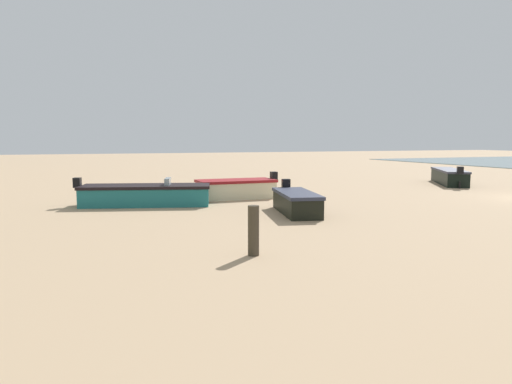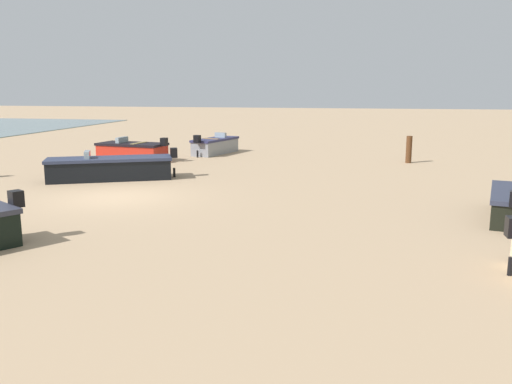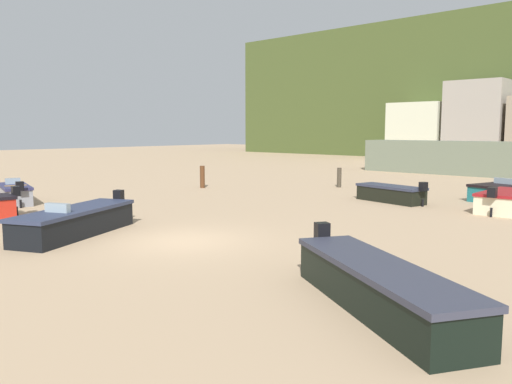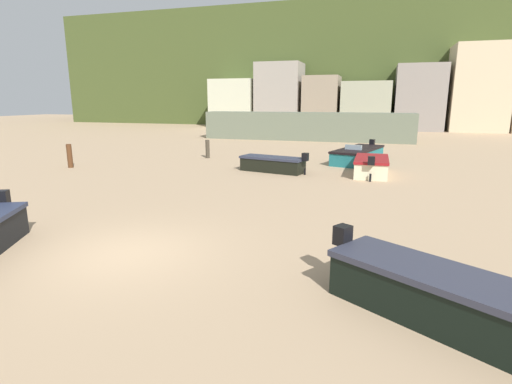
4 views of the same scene
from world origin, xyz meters
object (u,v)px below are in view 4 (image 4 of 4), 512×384
(boat_cream_0, at_px, (371,166))
(boat_black_1, at_px, (273,164))
(mooring_post_near_water, at_px, (70,156))
(mooring_post_mid_beach, at_px, (208,149))
(boat_black_2, at_px, (482,312))
(boat_teal_5, at_px, (358,155))

(boat_cream_0, distance_m, boat_black_1, 5.07)
(mooring_post_near_water, bearing_deg, mooring_post_mid_beach, 44.68)
(boat_black_2, bearing_deg, mooring_post_near_water, -90.97)
(boat_cream_0, height_order, mooring_post_near_water, mooring_post_near_water)
(mooring_post_near_water, bearing_deg, boat_black_2, -32.73)
(boat_black_1, xyz_separation_m, mooring_post_mid_beach, (-5.41, 3.75, 0.18))
(boat_black_2, xyz_separation_m, mooring_post_near_water, (-18.31, 11.77, 0.20))
(boat_black_1, height_order, mooring_post_mid_beach, mooring_post_mid_beach)
(boat_black_2, bearing_deg, boat_teal_5, -139.47)
(boat_black_2, bearing_deg, boat_black_1, -121.29)
(mooring_post_mid_beach, bearing_deg, boat_teal_5, 6.80)
(boat_black_1, relative_size, boat_teal_5, 0.68)
(boat_black_2, relative_size, boat_teal_5, 0.92)
(boat_black_1, relative_size, mooring_post_mid_beach, 3.22)
(boat_cream_0, xyz_separation_m, mooring_post_near_water, (-16.31, -2.69, 0.22))
(boat_black_2, relative_size, mooring_post_mid_beach, 4.33)
(boat_cream_0, relative_size, boat_teal_5, 0.69)
(boat_black_1, distance_m, mooring_post_mid_beach, 6.58)
(boat_black_1, distance_m, boat_black_2, 15.51)
(mooring_post_near_water, bearing_deg, boat_cream_0, 9.37)
(mooring_post_near_water, bearing_deg, boat_teal_5, 24.24)
(boat_black_1, relative_size, mooring_post_near_water, 2.88)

